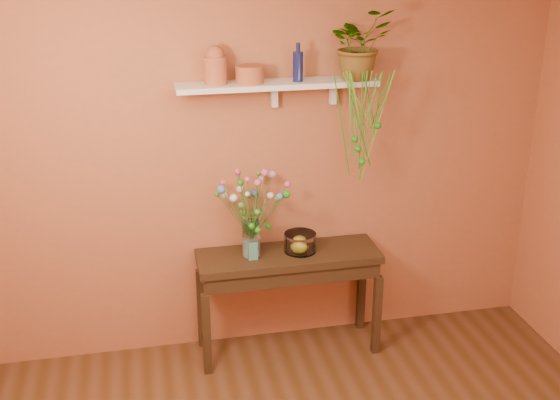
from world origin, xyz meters
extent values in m
cube|color=#9E5B37|center=(0.00, 2.00, 1.35)|extent=(4.00, 0.04, 2.70)
cube|color=#322112|center=(0.11, 1.78, 0.74)|extent=(1.26, 0.41, 0.05)
cube|color=#322112|center=(0.11, 1.78, 0.66)|extent=(1.21, 0.37, 0.11)
cube|color=#322112|center=(-0.49, 1.60, 0.30)|extent=(0.05, 0.05, 0.60)
cube|color=#322112|center=(0.71, 1.60, 0.30)|extent=(0.05, 0.05, 0.60)
cube|color=#322112|center=(-0.49, 1.95, 0.30)|extent=(0.05, 0.05, 0.60)
cube|color=#322112|center=(0.71, 1.95, 0.30)|extent=(0.05, 0.05, 0.60)
cube|color=white|center=(0.05, 1.87, 1.92)|extent=(1.30, 0.24, 0.04)
cube|color=white|center=(0.05, 1.97, 1.83)|extent=(0.04, 0.05, 0.15)
cube|color=white|center=(0.45, 1.97, 1.83)|extent=(0.04, 0.05, 0.15)
cylinder|color=#B45035|center=(-0.34, 1.87, 2.02)|extent=(0.18, 0.18, 0.17)
sphere|color=#B45035|center=(-0.34, 1.87, 2.12)|extent=(0.12, 0.12, 0.12)
cylinder|color=#B45035|center=(-0.13, 1.86, 1.99)|extent=(0.18, 0.18, 0.11)
cylinder|color=#111747|center=(0.18, 1.85, 2.03)|extent=(0.09, 0.09, 0.19)
cylinder|color=#111747|center=(0.18, 1.85, 2.15)|extent=(0.03, 0.03, 0.06)
imported|color=#218219|center=(0.58, 1.85, 2.16)|extent=(0.49, 0.45, 0.45)
cylinder|color=#218219|center=(0.68, 1.67, 1.82)|extent=(0.04, 0.24, 0.40)
cylinder|color=#5AA72F|center=(0.56, 1.72, 1.71)|extent=(0.20, 0.16, 0.63)
cylinder|color=#5AA72F|center=(0.54, 1.69, 1.83)|extent=(0.23, 0.05, 0.38)
cylinder|color=#218219|center=(0.61, 1.68, 1.65)|extent=(0.03, 0.16, 0.74)
cylinder|color=#5AA72F|center=(0.59, 1.72, 1.85)|extent=(0.02, 0.09, 0.34)
cylinder|color=#5AA72F|center=(0.50, 1.72, 1.72)|extent=(0.06, 0.12, 0.60)
cylinder|color=#218219|center=(0.62, 1.72, 1.84)|extent=(0.13, 0.11, 0.36)
cylinder|color=#5AA72F|center=(0.68, 1.72, 1.64)|extent=(0.19, 0.05, 0.76)
cylinder|color=#5AA72F|center=(0.55, 1.71, 1.73)|extent=(0.19, 0.13, 0.58)
cylinder|color=#218219|center=(0.43, 1.68, 1.66)|extent=(0.18, 0.18, 0.71)
cylinder|color=#5AA72F|center=(0.52, 1.71, 1.82)|extent=(0.21, 0.10, 0.41)
cylinder|color=#5AA72F|center=(0.61, 1.73, 1.85)|extent=(0.03, 0.09, 0.34)
cylinder|color=#218219|center=(0.67, 1.69, 1.79)|extent=(0.02, 0.07, 0.45)
cylinder|color=#5AA72F|center=(0.52, 1.75, 1.83)|extent=(0.08, 0.02, 0.38)
cylinder|color=#5AA72F|center=(0.53, 1.75, 1.67)|extent=(0.15, 0.07, 0.70)
cylinder|color=#218219|center=(0.55, 1.72, 1.69)|extent=(0.24, 0.09, 0.65)
cylinder|color=#5AA72F|center=(0.62, 1.68, 1.82)|extent=(0.07, 0.16, 0.40)
cylinder|color=#5AA72F|center=(0.70, 1.70, 1.76)|extent=(0.08, 0.22, 0.51)
cylinder|color=#218219|center=(0.57, 1.70, 1.68)|extent=(0.05, 0.12, 0.67)
cylinder|color=#5AA72F|center=(0.52, 1.74, 1.70)|extent=(0.08, 0.09, 0.64)
sphere|color=#218219|center=(0.68, 1.70, 1.66)|extent=(0.05, 0.05, 0.05)
sphere|color=#218219|center=(0.54, 1.74, 1.56)|extent=(0.05, 0.05, 0.05)
sphere|color=#218219|center=(0.56, 1.72, 1.50)|extent=(0.05, 0.05, 0.05)
sphere|color=#218219|center=(0.58, 1.69, 1.42)|extent=(0.05, 0.05, 0.05)
cylinder|color=white|center=(-0.15, 1.79, 0.89)|extent=(0.12, 0.12, 0.25)
cylinder|color=silver|center=(-0.15, 1.79, 0.83)|extent=(0.11, 0.11, 0.12)
cylinder|color=#386B28|center=(-0.13, 1.72, 1.12)|extent=(0.03, 0.14, 0.44)
sphere|color=#E24489|center=(-0.12, 1.66, 1.34)|extent=(0.05, 0.05, 0.05)
cylinder|color=#386B28|center=(-0.14, 1.72, 1.02)|extent=(0.03, 0.15, 0.24)
sphere|color=#4C8332|center=(-0.13, 1.65, 1.14)|extent=(0.04, 0.04, 0.04)
cylinder|color=#386B28|center=(-0.14, 1.73, 1.11)|extent=(0.03, 0.12, 0.43)
sphere|color=silver|center=(-0.12, 1.68, 1.32)|extent=(0.03, 0.03, 0.03)
cylinder|color=#386B28|center=(-0.07, 1.68, 1.08)|extent=(0.14, 0.23, 0.38)
sphere|color=#437ABB|center=(0.00, 1.56, 1.27)|extent=(0.04, 0.04, 0.04)
cylinder|color=#386B28|center=(-0.05, 1.69, 1.08)|extent=(0.19, 0.21, 0.38)
sphere|color=#218219|center=(0.05, 1.59, 1.27)|extent=(0.05, 0.05, 0.05)
cylinder|color=#386B28|center=(-0.07, 1.74, 1.05)|extent=(0.16, 0.11, 0.31)
sphere|color=#4C8332|center=(0.01, 1.69, 1.21)|extent=(0.04, 0.04, 0.04)
cylinder|color=#386B28|center=(-0.03, 1.78, 1.09)|extent=(0.25, 0.03, 0.37)
sphere|color=#E24489|center=(0.10, 1.77, 1.27)|extent=(0.04, 0.04, 0.04)
cylinder|color=#386B28|center=(-0.08, 1.77, 1.05)|extent=(0.13, 0.04, 0.31)
sphere|color=silver|center=(-0.02, 1.76, 1.21)|extent=(0.05, 0.05, 0.05)
cylinder|color=#386B28|center=(-0.10, 1.80, 1.12)|extent=(0.11, 0.03, 0.45)
sphere|color=#E24489|center=(-0.05, 1.81, 1.35)|extent=(0.05, 0.05, 0.05)
cylinder|color=#386B28|center=(-0.06, 1.85, 1.10)|extent=(0.17, 0.13, 0.40)
sphere|color=silver|center=(0.02, 1.91, 1.30)|extent=(0.05, 0.05, 0.05)
cylinder|color=#386B28|center=(-0.08, 1.84, 1.03)|extent=(0.14, 0.11, 0.26)
sphere|color=#E24489|center=(-0.01, 1.89, 1.16)|extent=(0.05, 0.05, 0.05)
cylinder|color=#386B28|center=(-0.11, 1.84, 1.11)|extent=(0.08, 0.10, 0.43)
sphere|color=#4C8332|center=(-0.07, 1.88, 1.32)|extent=(0.04, 0.04, 0.04)
cylinder|color=#386B28|center=(-0.10, 1.86, 1.09)|extent=(0.10, 0.14, 0.37)
sphere|color=silver|center=(-0.05, 1.92, 1.27)|extent=(0.04, 0.04, 0.04)
cylinder|color=#386B28|center=(-0.12, 1.85, 1.04)|extent=(0.05, 0.14, 0.27)
sphere|color=#437ABB|center=(-0.10, 1.92, 1.17)|extent=(0.05, 0.05, 0.05)
cylinder|color=#386B28|center=(-0.15, 1.83, 1.04)|extent=(0.01, 0.09, 0.27)
sphere|color=#218219|center=(-0.14, 1.88, 1.17)|extent=(0.03, 0.03, 0.03)
cylinder|color=#386B28|center=(-0.15, 1.82, 1.04)|extent=(0.02, 0.07, 0.29)
sphere|color=#4C8332|center=(-0.16, 1.85, 1.19)|extent=(0.05, 0.05, 0.05)
cylinder|color=#386B28|center=(-0.17, 1.89, 1.10)|extent=(0.06, 0.22, 0.41)
sphere|color=#E24489|center=(-0.20, 2.00, 1.30)|extent=(0.04, 0.04, 0.04)
cylinder|color=#386B28|center=(-0.18, 1.82, 1.07)|extent=(0.07, 0.07, 0.33)
sphere|color=silver|center=(-0.21, 1.85, 1.23)|extent=(0.05, 0.05, 0.05)
cylinder|color=#386B28|center=(-0.20, 1.84, 1.02)|extent=(0.11, 0.11, 0.24)
sphere|color=#E24489|center=(-0.26, 1.89, 1.14)|extent=(0.04, 0.04, 0.04)
cylinder|color=#386B28|center=(-0.23, 1.82, 1.05)|extent=(0.17, 0.07, 0.30)
sphere|color=silver|center=(-0.31, 1.85, 1.19)|extent=(0.04, 0.04, 0.04)
cylinder|color=#386B28|center=(-0.23, 1.83, 1.09)|extent=(0.17, 0.09, 0.38)
sphere|color=#E24489|center=(-0.32, 1.87, 1.28)|extent=(0.03, 0.03, 0.03)
cylinder|color=#386B28|center=(-0.26, 1.79, 1.07)|extent=(0.23, 0.01, 0.33)
sphere|color=#4C8332|center=(-0.37, 1.79, 1.23)|extent=(0.04, 0.04, 0.04)
cylinder|color=#386B28|center=(-0.21, 1.77, 1.06)|extent=(0.13, 0.05, 0.31)
sphere|color=silver|center=(-0.27, 1.75, 1.21)|extent=(0.05, 0.05, 0.05)
cylinder|color=#386B28|center=(-0.25, 1.76, 1.09)|extent=(0.21, 0.07, 0.39)
sphere|color=#437ABB|center=(-0.35, 1.73, 1.28)|extent=(0.05, 0.05, 0.05)
cylinder|color=#386B28|center=(-0.18, 1.77, 1.11)|extent=(0.08, 0.05, 0.41)
sphere|color=#218219|center=(-0.22, 1.75, 1.31)|extent=(0.04, 0.04, 0.04)
cylinder|color=#386B28|center=(-0.19, 1.73, 1.04)|extent=(0.08, 0.12, 0.29)
sphere|color=#4C8332|center=(-0.23, 1.68, 1.18)|extent=(0.04, 0.04, 0.04)
cylinder|color=#386B28|center=(-0.16, 1.75, 1.12)|extent=(0.04, 0.09, 0.45)
sphere|color=#E24489|center=(-0.18, 1.70, 1.35)|extent=(0.04, 0.04, 0.04)
cylinder|color=#386B28|center=(-0.17, 1.74, 1.08)|extent=(0.04, 0.10, 0.35)
sphere|color=silver|center=(-0.19, 1.69, 1.25)|extent=(0.03, 0.03, 0.03)
sphere|color=#218219|center=(-0.17, 1.66, 1.04)|extent=(0.04, 0.04, 0.04)
sphere|color=#218219|center=(-0.07, 1.90, 1.03)|extent=(0.04, 0.04, 0.04)
sphere|color=#218219|center=(-0.03, 1.78, 0.98)|extent=(0.04, 0.04, 0.04)
sphere|color=#218219|center=(-0.12, 1.88, 1.03)|extent=(0.04, 0.04, 0.04)
sphere|color=#218219|center=(-0.19, 1.83, 1.07)|extent=(0.04, 0.04, 0.04)
sphere|color=#218219|center=(-0.13, 1.65, 1.01)|extent=(0.04, 0.04, 0.04)
cylinder|color=white|center=(0.19, 1.79, 0.83)|extent=(0.22, 0.22, 0.13)
cylinder|color=white|center=(0.19, 1.79, 0.77)|extent=(0.22, 0.22, 0.01)
sphere|color=#FFF534|center=(0.18, 1.77, 0.81)|extent=(0.09, 0.09, 0.09)
cube|color=teal|center=(-0.15, 1.74, 0.83)|extent=(0.06, 0.05, 0.13)
camera|label=1|loc=(-0.86, -2.46, 2.83)|focal=44.65mm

